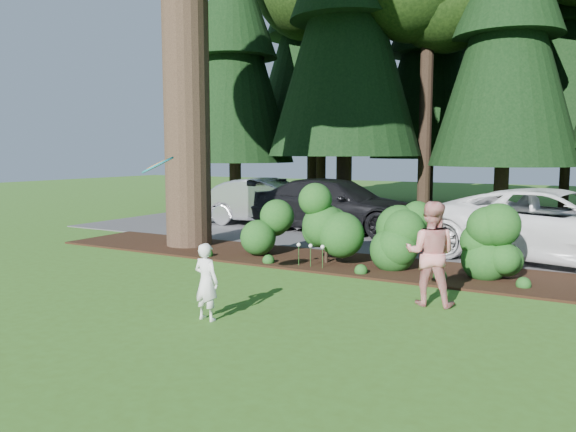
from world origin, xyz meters
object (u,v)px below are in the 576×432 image
at_px(adult, 430,253).
at_px(child, 206,282).
at_px(car_white_suv, 558,226).
at_px(car_silver_wagon, 270,202).
at_px(car_dark_suv, 337,205).
at_px(frisbee, 158,165).

bearing_deg(adult, child, 35.45).
bearing_deg(car_white_suv, car_silver_wagon, 86.80).
height_order(car_silver_wagon, car_dark_suv, car_dark_suv).
distance_m(adult, frisbee, 4.76).
bearing_deg(frisbee, car_silver_wagon, 112.28).
bearing_deg(car_silver_wagon, car_white_suv, -111.63).
height_order(car_dark_suv, frisbee, frisbee).
bearing_deg(car_white_suv, child, 161.69).
height_order(car_white_suv, adult, adult).
bearing_deg(child, car_silver_wagon, -59.08).
height_order(car_dark_suv, child, car_dark_suv).
relative_size(adult, frisbee, 3.10).
bearing_deg(child, car_dark_suv, -72.49).
distance_m(car_white_suv, car_dark_suv, 7.06).
height_order(car_silver_wagon, child, car_silver_wagon).
xyz_separation_m(child, frisbee, (-0.87, -0.07, 1.80)).
relative_size(car_dark_suv, child, 4.82).
height_order(car_white_suv, frisbee, frisbee).
xyz_separation_m(car_white_suv, car_dark_suv, (-6.68, 2.29, -0.01)).
bearing_deg(child, adult, -132.50).
bearing_deg(car_silver_wagon, child, -160.16).
distance_m(car_white_suv, child, 8.75).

